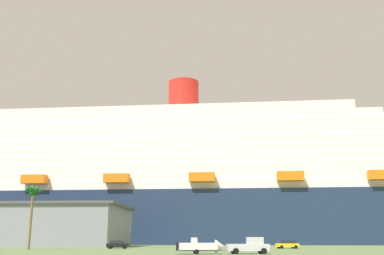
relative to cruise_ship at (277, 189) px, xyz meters
name	(u,v)px	position (x,y,z in m)	size (l,w,h in m)	color
ground_plane	(212,247)	(-23.38, -43.41, -18.23)	(600.00, 600.00, 0.00)	#567042
cruise_ship	(277,189)	(0.00, 0.00, 0.00)	(274.74, 52.53, 61.94)	#1E2D4C
terminal_building	(10,226)	(-73.66, -39.40, -13.16)	(59.67, 30.49, 10.09)	gray
pickup_truck	(250,246)	(-19.91, -91.33, -17.18)	(5.76, 2.68, 2.20)	silver
small_boat_on_trailer	(203,247)	(-26.19, -91.89, -17.26)	(7.20, 2.43, 2.15)	#595960
palm_tree	(33,197)	(-57.43, -70.25, -8.75)	(3.04, 3.19, 11.49)	brown
parked_car_yellow_taxi	(287,244)	(-8.80, -60.08, -17.39)	(4.67, 2.59, 1.58)	yellow
parked_car_black_coupe	(117,244)	(-42.88, -61.58, -17.40)	(4.32, 2.20, 1.58)	black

